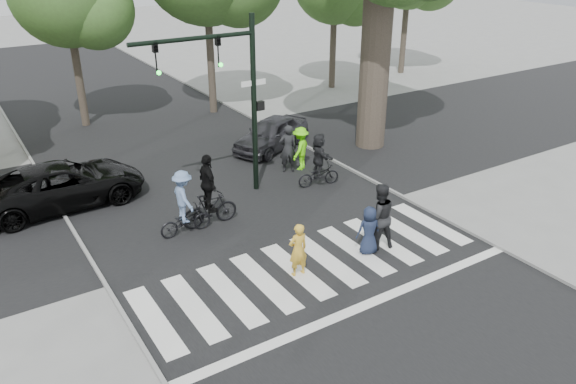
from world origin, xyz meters
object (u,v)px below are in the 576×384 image
Objects in this scene: pedestrian_adult at (379,216)px; cyclist_left at (184,207)px; pedestrian_child at (369,230)px; cyclist_mid at (209,197)px; pedestrian_woman at (298,250)px; car_grey at (271,134)px; cyclist_right at (319,163)px; car_suv at (64,184)px; traffic_signal at (230,83)px.

cyclist_left is (-4.33, 3.69, -0.11)m from pedestrian_adult.
cyclist_mid reaches higher than pedestrian_child.
pedestrian_child is 0.61× the size of cyclist_mid.
car_grey is at bearing -115.85° from pedestrian_woman.
cyclist_right is at bearing -129.74° from pedestrian_woman.
pedestrian_adult is 0.51× the size of car_grey.
cyclist_right is at bearing -91.62° from pedestrian_child.
cyclist_left is (-1.61, 3.67, 0.13)m from pedestrian_woman.
pedestrian_child is 0.52m from pedestrian_adult.
pedestrian_adult is at bearing -139.82° from car_suv.
cyclist_right reaches higher than pedestrian_child.
pedestrian_child is (1.37, -5.49, -3.19)m from traffic_signal.
traffic_signal is 2.58× the size of cyclist_mid.
traffic_signal reaches higher than car_grey.
pedestrian_woman is 4.01m from cyclist_left.
pedestrian_woman is 2.73m from pedestrian_adult.
cyclist_left is 0.86m from cyclist_mid.
pedestrian_adult is 0.98× the size of cyclist_left.
car_grey is at bearing 82.76° from cyclist_right.
pedestrian_child is at bearing -76.04° from traffic_signal.
pedestrian_child is at bearing -37.64° from car_grey.
cyclist_right is at bearing 7.92° from cyclist_mid.
traffic_signal is at bearing -57.12° from pedestrian_adult.
cyclist_left is 4.77m from car_suv.
cyclist_mid is 5.20m from car_suv.
pedestrian_adult is at bearing -40.45° from cyclist_left.
pedestrian_woman is 3.86m from cyclist_mid.
cyclist_mid is (-3.48, 3.79, -0.04)m from pedestrian_adult.
traffic_signal is at bearing -116.09° from car_suv.
cyclist_mid is at bearing -172.08° from cyclist_right.
cyclist_left is (-2.54, -1.69, -3.02)m from traffic_signal.
car_suv is 1.34× the size of car_grey.
cyclist_left is at bearing -65.35° from pedestrian_woman.
traffic_signal is at bearing 43.32° from cyclist_mid.
cyclist_mid is 0.45× the size of car_suv.
pedestrian_child reaches higher than car_grey.
pedestrian_adult is at bearing -149.22° from pedestrian_child.
pedestrian_adult is at bearing -35.05° from car_grey.
car_suv reaches higher than pedestrian_child.
car_grey is (0.53, 4.14, -0.21)m from cyclist_right.
pedestrian_child is at bearing 177.77° from pedestrian_woman.
pedestrian_adult is (0.43, 0.11, 0.28)m from pedestrian_child.
car_grey is (2.03, 8.68, -0.05)m from pedestrian_child.
pedestrian_child is 10.15m from car_suv.
cyclist_right is (1.50, 4.54, 0.16)m from pedestrian_child.
cyclist_left reaches higher than car_suv.
car_grey is at bearing -86.11° from pedestrian_adult.
cyclist_mid is 4.59m from cyclist_right.
car_grey is (8.50, 0.87, -0.06)m from car_suv.
car_suv is at bearing 157.69° from cyclist_right.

